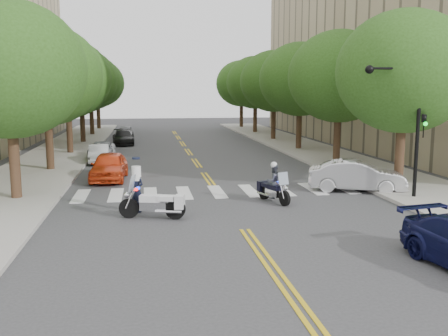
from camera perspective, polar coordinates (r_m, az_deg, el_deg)
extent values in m
plane|color=#38383A|center=(17.13, 2.36, -7.06)|extent=(140.00, 140.00, 0.00)
cube|color=#9E9991|center=(38.93, -18.15, 1.59)|extent=(5.00, 60.00, 0.15)
cube|color=#9E9991|center=(40.49, 9.44, 2.18)|extent=(5.00, 60.00, 0.15)
cylinder|color=#382316|center=(23.03, -22.81, 0.59)|extent=(0.44, 0.44, 3.32)
ellipsoid|color=#274D16|center=(22.85, -23.41, 10.32)|extent=(6.40, 6.40, 5.76)
cylinder|color=#382316|center=(30.80, -19.32, 2.70)|extent=(0.44, 0.44, 3.32)
ellipsoid|color=#274D16|center=(30.67, -19.70, 9.97)|extent=(6.40, 6.40, 5.76)
cylinder|color=#382316|center=(38.67, -17.24, 3.96)|extent=(0.44, 0.44, 3.32)
ellipsoid|color=#274D16|center=(38.56, -17.51, 9.74)|extent=(6.40, 6.40, 5.76)
cylinder|color=#382316|center=(46.58, -15.86, 4.78)|extent=(0.44, 0.44, 3.32)
ellipsoid|color=#274D16|center=(46.49, -16.07, 9.58)|extent=(6.40, 6.40, 5.76)
cylinder|color=#382316|center=(54.52, -14.88, 5.37)|extent=(0.44, 0.44, 3.32)
ellipsoid|color=#274D16|center=(54.44, -15.04, 9.47)|extent=(6.40, 6.40, 5.76)
cylinder|color=#382316|center=(62.47, -14.15, 5.80)|extent=(0.44, 0.44, 3.32)
ellipsoid|color=#274D16|center=(62.40, -14.28, 9.38)|extent=(6.40, 6.40, 5.76)
cylinder|color=#382316|center=(25.41, 19.44, 1.49)|extent=(0.44, 0.44, 3.32)
ellipsoid|color=#274D16|center=(25.24, 19.90, 10.31)|extent=(6.40, 6.40, 5.76)
cylinder|color=#382316|center=(32.62, 12.78, 3.30)|extent=(0.44, 0.44, 3.32)
ellipsoid|color=#274D16|center=(32.49, 13.01, 10.16)|extent=(6.40, 6.40, 5.76)
cylinder|color=#382316|center=(40.13, 8.55, 4.42)|extent=(0.44, 0.44, 3.32)
ellipsoid|color=#274D16|center=(40.02, 8.68, 10.00)|extent=(6.40, 6.40, 5.76)
cylinder|color=#382316|center=(47.80, 5.66, 5.17)|extent=(0.44, 0.44, 3.32)
ellipsoid|color=#274D16|center=(47.71, 5.73, 9.85)|extent=(6.40, 6.40, 5.76)
cylinder|color=#382316|center=(55.56, 3.57, 5.71)|extent=(0.44, 0.44, 3.32)
ellipsoid|color=#274D16|center=(55.49, 3.61, 9.73)|extent=(6.40, 6.40, 5.76)
cylinder|color=#382316|center=(63.38, 1.99, 6.10)|extent=(0.44, 0.44, 3.32)
ellipsoid|color=#274D16|center=(63.32, 2.01, 9.63)|extent=(6.40, 6.40, 5.76)
cylinder|color=black|center=(22.82, 21.26, 3.99)|extent=(0.16, 0.16, 6.00)
cylinder|color=black|center=(22.19, 18.91, 10.72)|extent=(2.40, 0.10, 0.10)
sphere|color=black|center=(21.70, 16.29, 10.76)|extent=(0.36, 0.36, 0.36)
imported|color=black|center=(22.93, 21.83, 4.48)|extent=(0.16, 0.20, 1.00)
sphere|color=#0CCC26|center=(22.79, 22.03, 4.70)|extent=(0.18, 0.18, 0.18)
cylinder|color=black|center=(20.63, 6.94, -3.46)|extent=(0.35, 0.64, 0.64)
cylinder|color=black|center=(21.83, 4.60, -2.74)|extent=(0.38, 0.66, 0.64)
cube|color=silver|center=(21.24, 5.67, -2.80)|extent=(0.58, 0.90, 0.30)
cube|color=black|center=(21.12, 5.83, -2.22)|extent=(0.55, 0.73, 0.21)
cube|color=black|center=(21.53, 5.04, -1.94)|extent=(0.53, 0.62, 0.15)
cube|color=black|center=(21.89, 4.41, -2.05)|extent=(0.49, 0.41, 0.42)
cube|color=#8C99A5|center=(20.57, 6.79, -1.20)|extent=(0.49, 0.30, 0.51)
cube|color=red|center=(20.79, 6.77, -1.57)|extent=(0.12, 0.12, 0.08)
cube|color=#0C26E5|center=(20.66, 6.26, -1.62)|extent=(0.12, 0.12, 0.08)
imported|color=#474C56|center=(21.15, 5.69, -1.51)|extent=(0.87, 0.78, 1.48)
sphere|color=silver|center=(21.03, 5.72, 0.34)|extent=(0.28, 0.28, 0.28)
cylinder|color=black|center=(18.89, -10.80, -4.54)|extent=(0.76, 0.33, 0.74)
cylinder|color=black|center=(18.49, -5.57, -4.72)|extent=(0.77, 0.37, 0.74)
cube|color=silver|center=(18.63, -8.06, -4.28)|extent=(1.04, 0.58, 0.35)
cube|color=silver|center=(18.60, -8.41, -3.45)|extent=(0.84, 0.57, 0.24)
cube|color=silver|center=(18.46, -6.59, -3.43)|extent=(0.69, 0.57, 0.17)
cube|color=silver|center=(18.40, -5.08, -3.87)|extent=(0.44, 0.55, 0.49)
cube|color=#8C99A5|center=(18.66, -10.46, -1.75)|extent=(0.30, 0.57, 0.60)
cube|color=red|center=(18.53, -10.00, -2.43)|extent=(0.13, 0.13, 0.09)
cube|color=#0C26E5|center=(18.77, -9.79, -2.28)|extent=(0.13, 0.13, 0.09)
imported|color=black|center=(19.67, -9.94, -2.50)|extent=(0.74, 0.74, 1.74)
imported|color=silver|center=(24.23, 14.91, -0.87)|extent=(4.70, 2.99, 1.46)
imported|color=red|center=(27.04, -13.00, 0.21)|extent=(1.97, 4.41, 1.47)
imported|color=silver|center=(33.69, -14.10, 1.59)|extent=(1.48, 3.68, 1.19)
imported|color=#9FA1A6|center=(36.02, -13.78, 2.01)|extent=(2.08, 4.16, 1.13)
imported|color=black|center=(44.68, -11.46, 3.46)|extent=(2.11, 4.47, 1.26)
imported|color=gray|center=(50.35, -11.20, 4.07)|extent=(1.68, 3.86, 1.30)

